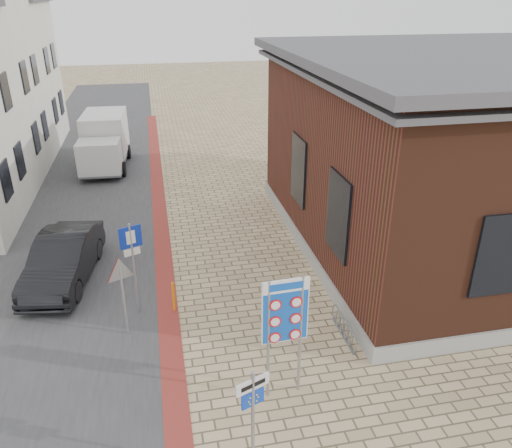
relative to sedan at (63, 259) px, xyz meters
name	(u,v)px	position (x,y,z in m)	size (l,w,h in m)	color
ground	(267,411)	(5.15, -6.84, -0.76)	(120.00, 120.00, 0.00)	tan
road_strip	(82,191)	(-0.35, 8.16, -0.75)	(7.00, 60.00, 0.02)	#38383A
curb_strip	(161,229)	(3.15, 3.16, -0.74)	(0.60, 40.00, 0.02)	maroon
brick_building	(472,149)	(14.14, 0.16, 2.73)	(13.00, 13.00, 6.80)	gray
bike_rack	(344,328)	(7.80, -4.64, -0.49)	(0.08, 1.80, 0.60)	slate
sedan	(63,259)	(0.00, 0.00, 0.00)	(1.60, 4.59, 1.51)	black
box_truck	(104,141)	(0.61, 11.59, 0.65)	(2.45, 5.30, 2.72)	slate
border_sign	(285,313)	(5.65, -6.34, 1.48)	(1.06, 0.11, 3.10)	gray
essen_sign	(253,409)	(4.52, -8.34, 0.94)	(0.65, 0.29, 2.55)	gray
parking_sign	(132,253)	(2.32, -2.34, 1.23)	(0.60, 0.27, 2.87)	gray
yield_sign	(121,279)	(2.03, -3.34, 1.02)	(0.78, 0.39, 2.34)	gray
bollard	(174,297)	(3.35, -2.48, -0.28)	(0.09, 0.09, 0.95)	orange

